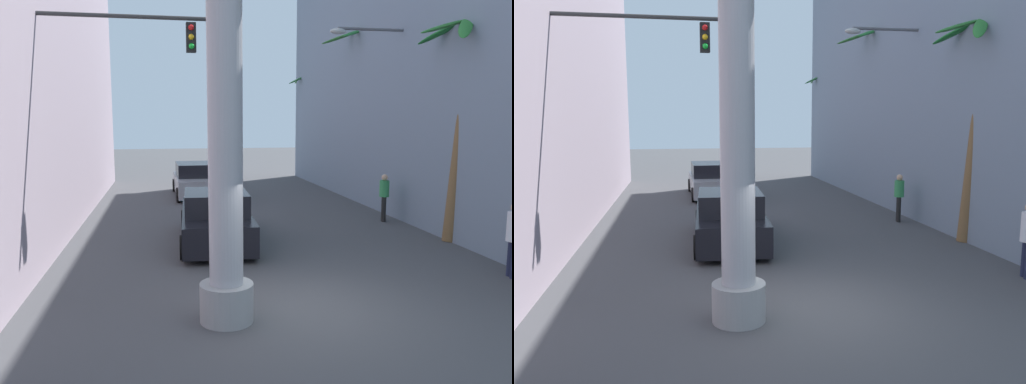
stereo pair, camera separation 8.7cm
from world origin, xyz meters
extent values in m
plane|color=#424244|center=(0.00, 10.00, 0.00)|extent=(86.42, 86.42, 0.00)
cube|color=slate|center=(9.61, 9.91, 6.23)|extent=(7.55, 24.25, 12.46)
cylinder|color=#9E9EA3|center=(-1.42, -0.29, 4.79)|extent=(0.60, 0.60, 9.58)
cylinder|color=gray|center=(-1.42, -0.29, 0.35)|extent=(0.97, 0.97, 0.70)
cylinder|color=#59595E|center=(5.98, 7.90, 3.40)|extent=(0.16, 0.16, 6.80)
cylinder|color=#59595E|center=(4.72, 7.90, 6.65)|extent=(2.51, 0.10, 0.10)
ellipsoid|color=beige|center=(3.47, 7.90, 6.55)|extent=(0.56, 0.28, 0.20)
cylinder|color=#333333|center=(-5.98, 3.92, 3.06)|extent=(0.14, 0.14, 6.13)
cylinder|color=#333333|center=(-3.48, 3.92, 6.03)|extent=(5.00, 0.10, 0.10)
cube|color=black|center=(-1.73, 3.92, 5.58)|extent=(0.24, 0.24, 0.70)
sphere|color=red|center=(-1.73, 3.79, 5.80)|extent=(0.14, 0.14, 0.14)
sphere|color=yellow|center=(-1.73, 3.79, 5.58)|extent=(0.14, 0.14, 0.14)
sphere|color=green|center=(-1.73, 3.79, 5.36)|extent=(0.14, 0.14, 0.14)
cylinder|color=black|center=(-1.83, 7.42, 0.32)|extent=(0.25, 0.65, 0.64)
cylinder|color=black|center=(-0.02, 7.34, 0.32)|extent=(0.25, 0.65, 0.64)
cylinder|color=black|center=(-2.01, 3.86, 0.32)|extent=(0.25, 0.65, 0.64)
cylinder|color=black|center=(-0.19, 3.77, 0.32)|extent=(0.25, 0.65, 0.64)
cube|color=black|center=(-1.01, 5.60, 0.56)|extent=(2.16, 5.19, 0.80)
cube|color=black|center=(-1.03, 5.21, 1.26)|extent=(1.86, 2.22, 0.60)
cylinder|color=black|center=(-1.93, 16.26, 0.32)|extent=(0.24, 0.65, 0.64)
cylinder|color=black|center=(-0.26, 16.31, 0.32)|extent=(0.24, 0.65, 0.64)
cylinder|color=black|center=(-1.85, 13.02, 0.32)|extent=(0.24, 0.65, 0.64)
cylinder|color=black|center=(-0.18, 13.06, 0.32)|extent=(0.24, 0.65, 0.64)
cube|color=#99999E|center=(-1.05, 14.66, 0.56)|extent=(1.88, 4.68, 0.80)
cube|color=black|center=(-1.05, 14.66, 1.26)|extent=(1.68, 2.59, 0.60)
cylinder|color=brown|center=(6.43, 20.80, 3.10)|extent=(0.72, 0.40, 6.20)
ellipsoid|color=#25732D|center=(7.18, 20.99, 6.08)|extent=(1.42, 0.38, 0.48)
ellipsoid|color=#24762D|center=(6.89, 21.57, 6.02)|extent=(1.09, 1.32, 0.66)
ellipsoid|color=#2C6D2D|center=(6.12, 21.62, 6.05)|extent=(0.99, 1.40, 0.56)
ellipsoid|color=#255E2D|center=(5.75, 20.99, 6.01)|extent=(1.36, 0.37, 0.70)
ellipsoid|color=#30622D|center=(6.20, 20.33, 6.02)|extent=(0.84, 1.40, 0.68)
ellipsoid|color=#26672D|center=(6.79, 20.36, 6.08)|extent=(0.96, 1.42, 0.49)
cylinder|color=brown|center=(6.14, 12.46, 3.66)|extent=(0.45, 0.42, 7.32)
ellipsoid|color=#21652D|center=(7.00, 12.54, 7.03)|extent=(1.60, 0.56, 1.01)
ellipsoid|color=#2F6E2D|center=(6.32, 13.28, 7.16)|extent=(0.73, 1.75, 0.63)
ellipsoid|color=#2E702D|center=(5.36, 12.86, 7.17)|extent=(1.67, 1.17, 0.60)
ellipsoid|color=#21732D|center=(5.50, 11.80, 7.18)|extent=(1.48, 1.48, 0.58)
ellipsoid|color=#2E732D|center=(6.49, 11.62, 7.04)|extent=(0.98, 1.58, 1.00)
cylinder|color=brown|center=(6.01, 4.31, 3.15)|extent=(0.74, 0.60, 6.32)
ellipsoid|color=#20652D|center=(6.88, 4.54, 6.16)|extent=(1.57, 0.49, 0.54)
ellipsoid|color=#2B622D|center=(6.47, 5.16, 6.15)|extent=(1.05, 1.52, 0.58)
ellipsoid|color=#1E732D|center=(5.67, 5.13, 6.13)|extent=(1.13, 1.47, 0.65)
ellipsoid|color=#2B722D|center=(5.32, 4.39, 6.16)|extent=(1.57, 0.53, 0.55)
ellipsoid|color=#29762D|center=(5.63, 3.85, 6.05)|extent=(1.14, 1.36, 0.87)
ellipsoid|color=#2E712D|center=(6.43, 3.77, 6.08)|extent=(0.95, 1.48, 0.79)
cylinder|color=black|center=(5.13, 7.37, 0.44)|extent=(0.14, 0.14, 0.89)
cylinder|color=black|center=(5.19, 7.56, 0.44)|extent=(0.14, 0.14, 0.89)
cylinder|color=#338C4C|center=(5.16, 7.47, 1.17)|extent=(0.43, 0.43, 0.57)
sphere|color=tan|center=(5.16, 7.47, 1.57)|extent=(0.22, 0.22, 0.22)
cylinder|color=#1E233F|center=(5.34, 1.10, 0.42)|extent=(0.14, 0.14, 0.85)
camera|label=1|loc=(-2.48, -8.79, 3.60)|focal=35.00mm
camera|label=2|loc=(-2.39, -8.81, 3.60)|focal=35.00mm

